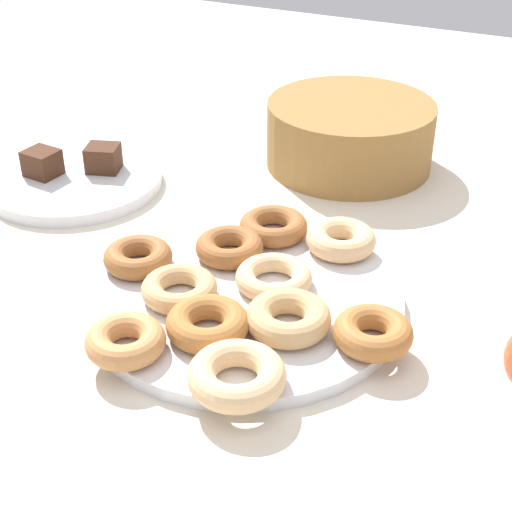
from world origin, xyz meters
TOP-DOWN VIEW (x-y plane):
  - ground_plane at (0.00, 0.00)m, footprint 2.40×2.40m
  - donut_plate at (0.00, 0.00)m, footprint 0.36×0.36m
  - donut_0 at (-0.06, -0.04)m, footprint 0.09×0.09m
  - donut_1 at (0.07, 0.13)m, footprint 0.11×0.11m
  - donut_2 at (-0.02, 0.13)m, footprint 0.09×0.09m
  - donut_3 at (0.07, -0.04)m, footprint 0.13×0.13m
  - donut_4 at (-0.06, -0.15)m, footprint 0.11×0.11m
  - donut_5 at (0.03, 0.02)m, footprint 0.09×0.09m
  - donut_6 at (-0.14, -0.01)m, footprint 0.10×0.10m
  - donut_7 at (-0.05, 0.06)m, footprint 0.11×0.11m
  - donut_8 at (0.00, -0.09)m, footprint 0.12×0.12m
  - donut_9 at (0.06, -0.15)m, footprint 0.13×0.13m
  - donut_10 at (0.16, -0.03)m, footprint 0.10×0.10m
  - cake_plate at (-0.35, 0.16)m, footprint 0.25×0.25m
  - brownie_near at (-0.39, 0.14)m, footprint 0.05×0.05m
  - brownie_far at (-0.32, 0.19)m, footprint 0.06×0.05m
  - basket at (-0.02, 0.40)m, footprint 0.34×0.34m

SIDE VIEW (x-z plane):
  - ground_plane at x=0.00m, z-range 0.00..0.00m
  - donut_plate at x=0.00m, z-range 0.00..0.02m
  - cake_plate at x=-0.35m, z-range 0.00..0.02m
  - donut_5 at x=0.03m, z-range 0.02..0.04m
  - donut_0 at x=-0.06m, z-range 0.02..0.04m
  - donut_2 at x=-0.02m, z-range 0.02..0.04m
  - donut_7 at x=-0.05m, z-range 0.02..0.04m
  - donut_6 at x=-0.14m, z-range 0.02..0.04m
  - donut_4 at x=-0.06m, z-range 0.02..0.04m
  - donut_9 at x=0.06m, z-range 0.02..0.04m
  - donut_10 at x=0.16m, z-range 0.02..0.04m
  - donut_8 at x=0.00m, z-range 0.02..0.04m
  - donut_1 at x=0.07m, z-range 0.02..0.04m
  - donut_3 at x=0.07m, z-range 0.02..0.04m
  - brownie_near at x=-0.39m, z-range 0.02..0.06m
  - brownie_far at x=-0.32m, z-range 0.02..0.06m
  - basket at x=-0.02m, z-range 0.00..0.10m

